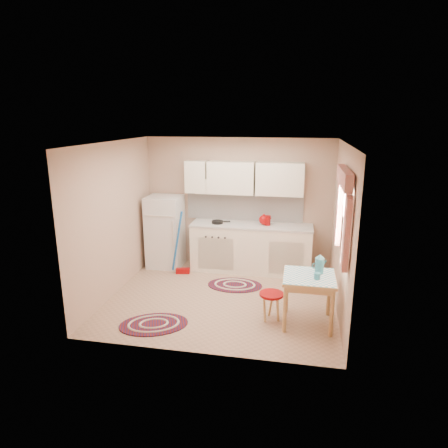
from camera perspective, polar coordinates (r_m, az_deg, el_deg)
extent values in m
plane|color=tan|center=(6.65, -0.25, -10.52)|extent=(3.60, 3.60, 0.00)
cube|color=silver|center=(6.00, -0.28, 11.53)|extent=(3.60, 3.20, 0.04)
cube|color=tan|center=(7.74, 2.02, 2.99)|extent=(3.60, 0.04, 2.50)
cube|color=tan|center=(4.72, -4.02, -5.06)|extent=(3.60, 0.04, 2.50)
cube|color=tan|center=(6.78, -15.37, 0.69)|extent=(0.04, 3.20, 2.50)
cube|color=tan|center=(6.13, 16.48, -0.89)|extent=(0.04, 3.20, 2.50)
cube|color=white|center=(7.72, 2.92, 2.53)|extent=(2.25, 0.03, 0.55)
cube|color=white|center=(7.47, 2.82, 6.59)|extent=(2.25, 0.33, 0.60)
cube|color=white|center=(5.53, 17.01, 0.57)|extent=(0.04, 0.85, 0.95)
cube|color=silver|center=(7.87, -8.40, -1.09)|extent=(0.65, 0.60, 1.40)
cube|color=white|center=(7.63, 3.89, -3.53)|extent=(2.25, 0.60, 0.88)
cube|color=#B8B5AF|center=(7.49, 3.95, -0.20)|extent=(2.27, 0.62, 0.04)
cylinder|color=black|center=(7.53, -0.95, 0.27)|extent=(0.27, 0.27, 0.05)
cylinder|color=#910507|center=(7.44, 6.24, 0.43)|extent=(0.11, 0.11, 0.16)
cube|color=tan|center=(5.88, 11.90, -10.57)|extent=(0.72, 0.72, 0.72)
cylinder|color=#910507|center=(5.95, 6.74, -11.62)|extent=(0.38, 0.38, 0.42)
cylinder|color=teal|center=(5.63, 13.16, -7.28)|extent=(0.11, 0.11, 0.10)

